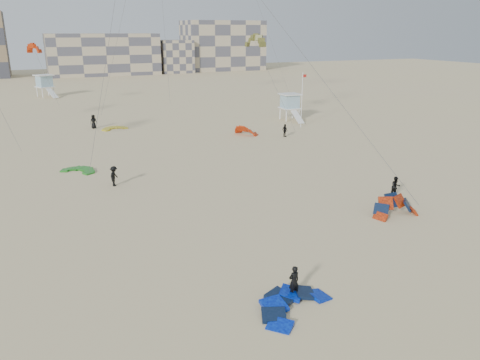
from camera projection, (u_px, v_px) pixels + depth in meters
name	position (u px, v px, depth m)	size (l,w,h in m)	color
ground	(262.00, 269.00, 26.00)	(320.00, 320.00, 0.00)	#CEB58A
kite_ground_blue	(293.00, 308.00, 22.37)	(3.81, 3.94, 0.84)	#053CD1
kite_ground_orange	(395.00, 215.00, 33.58)	(3.47, 2.53, 2.38)	#F93E10
kite_ground_green	(79.00, 171.00, 44.12)	(3.04, 3.22, 0.42)	#1C7A11
kite_ground_red_far	(246.00, 135.00, 59.88)	(3.27, 2.77, 1.98)	#E83A04
kite_ground_yellow	(115.00, 129.00, 63.20)	(3.13, 3.29, 0.40)	#D2DE18
kitesurfer_main	(294.00, 281.00, 23.09)	(0.61, 0.40, 1.67)	black
kitesurfer_b	(396.00, 187.00, 37.08)	(0.82, 0.64, 1.70)	black
kitesurfer_c	(114.00, 176.00, 39.77)	(1.12, 0.64, 1.74)	black
kitesurfer_d	(285.00, 130.00, 58.43)	(0.94, 0.39, 1.60)	black
kitesurfer_e	(94.00, 122.00, 63.44)	(0.91, 0.60, 1.87)	black
kitesurfer_f	(293.00, 101.00, 81.83)	(1.69, 0.54, 1.83)	black
kite_fly_olive	(255.00, 42.00, 62.07)	(4.07, 11.39, 11.44)	#5A6324
kite_fly_red	(34.00, 49.00, 76.90)	(4.74, 6.99, 9.92)	#E83A04
lifeguard_tower_near	(290.00, 107.00, 69.24)	(2.85, 5.35, 3.88)	white
lifeguard_tower_far	(45.00, 86.00, 93.74)	(4.06, 6.51, 4.37)	white
flagpole	(302.00, 99.00, 63.27)	(0.60, 0.09, 7.41)	white
condo_mid	(103.00, 54.00, 141.48)	(32.00, 16.00, 12.00)	tan
condo_east	(223.00, 46.00, 157.89)	(26.00, 14.00, 16.00)	tan
condo_fill_right	(175.00, 56.00, 148.44)	(10.00, 10.00, 10.00)	tan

